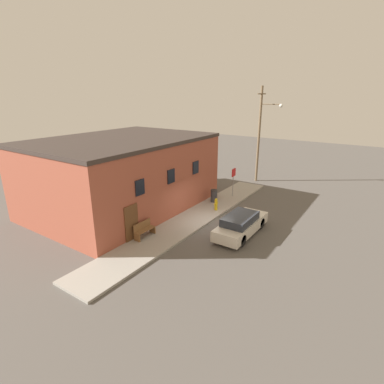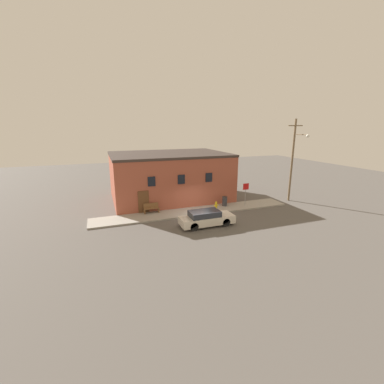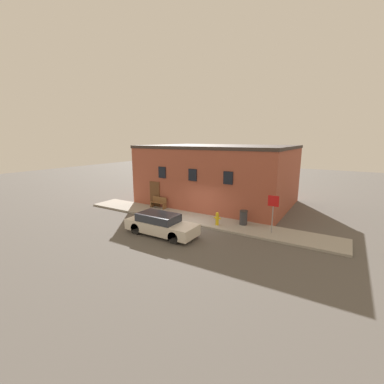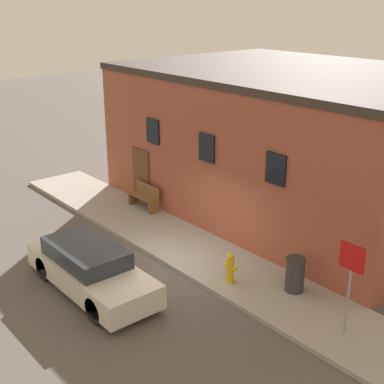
# 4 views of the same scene
# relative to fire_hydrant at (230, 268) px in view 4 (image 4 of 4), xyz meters

# --- Properties ---
(ground_plane) EXTENTS (80.00, 80.00, 0.00)m
(ground_plane) POSITION_rel_fire_hydrant_xyz_m (-1.98, -0.66, -0.57)
(ground_plane) COLOR #56514C
(sidewalk) EXTENTS (19.14, 2.40, 0.13)m
(sidewalk) POSITION_rel_fire_hydrant_xyz_m (-1.98, 0.54, -0.50)
(sidewalk) COLOR #9E998E
(sidewalk) RESTS_ON ground
(brick_building) EXTENTS (12.41, 8.90, 5.12)m
(brick_building) POSITION_rel_fire_hydrant_xyz_m (-2.92, 6.13, 2.00)
(brick_building) COLOR #9E4C38
(brick_building) RESTS_ON ground
(fire_hydrant) EXTENTS (0.46, 0.22, 0.87)m
(fire_hydrant) POSITION_rel_fire_hydrant_xyz_m (0.00, 0.00, 0.00)
(fire_hydrant) COLOR gold
(fire_hydrant) RESTS_ON sidewalk
(stop_sign) EXTENTS (0.64, 0.06, 2.29)m
(stop_sign) POSITION_rel_fire_hydrant_xyz_m (3.43, 0.38, 1.16)
(stop_sign) COLOR gray
(stop_sign) RESTS_ON sidewalk
(bench) EXTENTS (1.38, 0.44, 0.90)m
(bench) POSITION_rel_fire_hydrant_xyz_m (-5.98, 1.39, -0.01)
(bench) COLOR brown
(bench) RESTS_ON sidewalk
(trash_bin) EXTENTS (0.52, 0.52, 0.95)m
(trash_bin) POSITION_rel_fire_hydrant_xyz_m (1.43, 0.99, 0.04)
(trash_bin) COLOR #333338
(trash_bin) RESTS_ON sidewalk
(parked_car) EXTENTS (4.50, 1.64, 1.28)m
(parked_car) POSITION_rel_fire_hydrant_xyz_m (-2.30, -3.00, 0.06)
(parked_car) COLOR black
(parked_car) RESTS_ON ground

